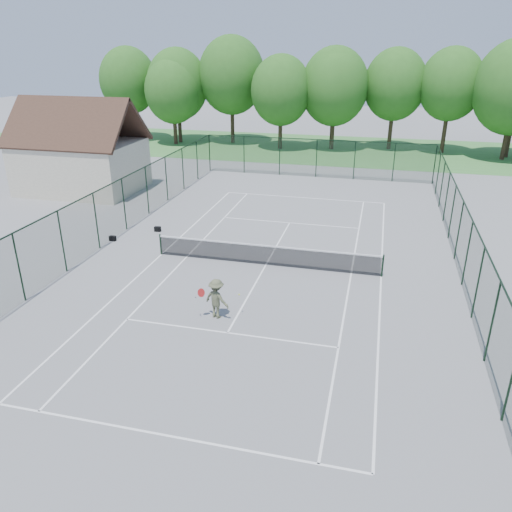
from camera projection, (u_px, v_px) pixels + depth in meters
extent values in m
plane|color=gray|center=(266.00, 265.00, 24.31)|extent=(140.00, 140.00, 0.00)
cube|color=#45853E|center=(331.00, 149.00, 51.09)|extent=(80.00, 16.00, 0.01)
cube|color=white|center=(304.00, 198.00, 34.92)|extent=(10.97, 0.08, 0.01)
cube|color=white|center=(169.00, 436.00, 13.70)|extent=(10.97, 0.08, 0.01)
cube|color=white|center=(290.00, 223.00, 30.03)|extent=(8.23, 0.08, 0.01)
cube|color=white|center=(228.00, 333.00, 18.60)|extent=(8.23, 0.08, 0.01)
cube|color=white|center=(381.00, 276.00, 23.09)|extent=(0.08, 23.77, 0.01)
cube|color=white|center=(162.00, 254.00, 25.53)|extent=(0.08, 23.77, 0.01)
cube|color=white|center=(351.00, 273.00, 23.40)|extent=(0.08, 23.77, 0.01)
cube|color=white|center=(187.00, 257.00, 25.23)|extent=(0.08, 23.77, 0.01)
cube|color=white|center=(266.00, 265.00, 24.31)|extent=(0.08, 12.80, 0.01)
cylinder|color=black|center=(161.00, 244.00, 25.32)|extent=(0.08, 0.08, 1.10)
cylinder|color=black|center=(383.00, 266.00, 22.88)|extent=(0.08, 0.08, 1.10)
cube|color=black|center=(266.00, 255.00, 24.12)|extent=(11.00, 0.02, 0.96)
cube|color=white|center=(266.00, 246.00, 23.92)|extent=(11.00, 0.05, 0.07)
cube|color=#18321F|center=(316.00, 158.00, 39.79)|extent=(18.00, 0.02, 3.00)
cube|color=#18321F|center=(467.00, 254.00, 21.73)|extent=(0.02, 36.00, 3.00)
cube|color=#18321F|center=(96.00, 221.00, 25.73)|extent=(0.02, 36.00, 3.00)
cube|color=black|center=(317.00, 139.00, 39.20)|extent=(18.00, 0.05, 0.05)
cube|color=black|center=(473.00, 221.00, 21.14)|extent=(0.05, 36.00, 0.05)
cube|color=black|center=(93.00, 193.00, 25.14)|extent=(0.05, 36.00, 0.05)
cube|color=beige|center=(82.00, 166.00, 36.11)|extent=(8.00, 6.00, 3.50)
cube|color=#462D21|center=(87.00, 118.00, 36.17)|extent=(8.60, 3.27, 3.27)
cube|color=#462D21|center=(63.00, 123.00, 33.50)|extent=(8.60, 3.27, 3.27)
cylinder|color=#3F2C1F|center=(180.00, 122.00, 53.94)|extent=(0.40, 0.40, 4.20)
ellipsoid|color=#326F23|center=(177.00, 84.00, 52.41)|extent=(6.40, 6.40, 7.40)
cylinder|color=#3F2C1F|center=(333.00, 128.00, 50.27)|extent=(0.40, 0.40, 4.20)
ellipsoid|color=#326F23|center=(335.00, 87.00, 48.74)|extent=(6.40, 6.40, 7.40)
cylinder|color=#3F2C1F|center=(510.00, 135.00, 46.60)|extent=(0.40, 0.40, 4.20)
cube|color=black|center=(113.00, 238.00, 27.24)|extent=(0.35, 0.21, 0.28)
cube|color=black|center=(158.00, 229.00, 28.61)|extent=(0.38, 0.25, 0.28)
imported|color=#56593D|center=(217.00, 299.00, 19.37)|extent=(1.19, 0.92, 1.63)
sphere|color=#C8E43B|center=(239.00, 295.00, 19.52)|extent=(0.07, 0.07, 0.07)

